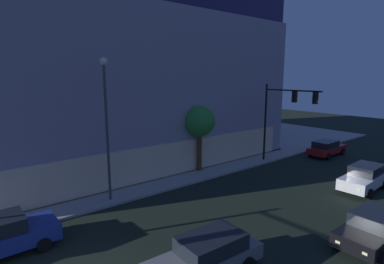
{
  "coord_description": "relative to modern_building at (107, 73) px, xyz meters",
  "views": [
    {
      "loc": [
        -2.01,
        -9.59,
        7.59
      ],
      "look_at": [
        9.09,
        4.35,
        4.33
      ],
      "focal_mm": 28.19,
      "sensor_mm": 36.0,
      "label": 1
    }
  ],
  "objects": [
    {
      "name": "modern_building",
      "position": [
        0.0,
        0.0,
        0.0
      ],
      "size": [
        28.61,
        21.69,
        16.22
      ],
      "color": "#4C4C51",
      "rests_on": "ground"
    },
    {
      "name": "traffic_light_far_corner",
      "position": [
        9.46,
        -14.04,
        -3.03
      ],
      "size": [
        0.4,
        5.31,
        6.83
      ],
      "color": "black",
      "rests_on": "sidewalk_corner"
    },
    {
      "name": "street_lamp_sidewalk",
      "position": [
        -5.3,
        -12.08,
        -2.56
      ],
      "size": [
        0.44,
        0.44,
        8.54
      ],
      "color": "#424242",
      "rests_on": "sidewalk_corner"
    },
    {
      "name": "sidewalk_tree",
      "position": [
        2.81,
        -10.96,
        -3.92
      ],
      "size": [
        2.44,
        2.44,
        5.24
      ],
      "color": "#53391E",
      "rests_on": "sidewalk_corner"
    },
    {
      "name": "car_blue",
      "position": [
        -11.25,
        -14.44,
        -7.17
      ],
      "size": [
        4.29,
        2.27,
        1.67
      ],
      "color": "navy",
      "rests_on": "ground"
    },
    {
      "name": "car_grey",
      "position": [
        -5.31,
        -21.06,
        -7.19
      ],
      "size": [
        4.81,
        2.17,
        1.59
      ],
      "color": "slate",
      "rests_on": "ground"
    },
    {
      "name": "car_black",
      "position": [
        2.12,
        -24.16,
        -7.24
      ],
      "size": [
        4.16,
        2.1,
        1.53
      ],
      "color": "black",
      "rests_on": "ground"
    },
    {
      "name": "car_white",
      "position": [
        9.06,
        -20.95,
        -7.15
      ],
      "size": [
        4.53,
        2.14,
        1.7
      ],
      "color": "silver",
      "rests_on": "ground"
    },
    {
      "name": "car_red",
      "position": [
        15.81,
        -14.76,
        -7.24
      ],
      "size": [
        4.67,
        2.08,
        1.5
      ],
      "color": "maroon",
      "rests_on": "ground"
    }
  ]
}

